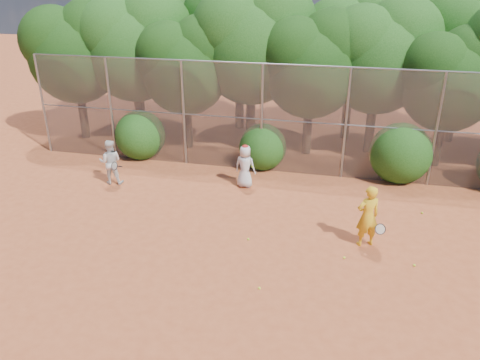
# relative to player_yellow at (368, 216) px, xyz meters

# --- Properties ---
(ground) EXTENTS (80.00, 80.00, 0.00)m
(ground) POSITION_rel_player_yellow_xyz_m (-2.80, -1.41, -0.89)
(ground) COLOR #A14724
(ground) RESTS_ON ground
(fence_back) EXTENTS (20.05, 0.09, 4.03)m
(fence_back) POSITION_rel_player_yellow_xyz_m (-2.92, 4.59, 1.16)
(fence_back) COLOR gray
(fence_back) RESTS_ON ground
(tree_0) EXTENTS (4.38, 3.81, 6.00)m
(tree_0) POSITION_rel_player_yellow_xyz_m (-12.24, 6.63, 3.04)
(tree_0) COLOR black
(tree_0) RESTS_ON ground
(tree_1) EXTENTS (4.64, 4.03, 6.35)m
(tree_1) POSITION_rel_player_yellow_xyz_m (-9.74, 7.13, 3.27)
(tree_1) COLOR black
(tree_1) RESTS_ON ground
(tree_2) EXTENTS (3.99, 3.47, 5.47)m
(tree_2) POSITION_rel_player_yellow_xyz_m (-7.25, 6.43, 2.69)
(tree_2) COLOR black
(tree_2) RESTS_ON ground
(tree_3) EXTENTS (4.89, 4.26, 6.70)m
(tree_3) POSITION_rel_player_yellow_xyz_m (-4.74, 7.44, 3.51)
(tree_3) COLOR black
(tree_3) RESTS_ON ground
(tree_4) EXTENTS (4.19, 3.64, 5.73)m
(tree_4) POSITION_rel_player_yellow_xyz_m (-2.24, 6.83, 2.87)
(tree_4) COLOR black
(tree_4) RESTS_ON ground
(tree_5) EXTENTS (4.51, 3.92, 6.17)m
(tree_5) POSITION_rel_player_yellow_xyz_m (0.26, 7.63, 3.16)
(tree_5) COLOR black
(tree_5) RESTS_ON ground
(tree_6) EXTENTS (3.86, 3.36, 5.29)m
(tree_6) POSITION_rel_player_yellow_xyz_m (2.75, 6.63, 2.58)
(tree_6) COLOR black
(tree_6) RESTS_ON ground
(tree_9) EXTENTS (4.83, 4.20, 6.62)m
(tree_9) POSITION_rel_player_yellow_xyz_m (-10.74, 9.44, 3.45)
(tree_9) COLOR black
(tree_9) RESTS_ON ground
(tree_10) EXTENTS (5.15, 4.48, 7.06)m
(tree_10) POSITION_rel_player_yellow_xyz_m (-5.73, 9.64, 3.74)
(tree_10) COLOR black
(tree_10) RESTS_ON ground
(tree_11) EXTENTS (4.64, 4.03, 6.35)m
(tree_11) POSITION_rel_player_yellow_xyz_m (-0.74, 9.23, 3.27)
(tree_11) COLOR black
(tree_11) RESTS_ON ground
(tree_12) EXTENTS (5.02, 4.37, 6.88)m
(tree_12) POSITION_rel_player_yellow_xyz_m (3.77, 9.84, 3.62)
(tree_12) COLOR black
(tree_12) RESTS_ON ground
(bush_0) EXTENTS (2.00, 2.00, 2.00)m
(bush_0) POSITION_rel_player_yellow_xyz_m (-8.80, 4.89, 0.11)
(bush_0) COLOR #174310
(bush_0) RESTS_ON ground
(bush_1) EXTENTS (1.80, 1.80, 1.80)m
(bush_1) POSITION_rel_player_yellow_xyz_m (-3.80, 4.89, 0.01)
(bush_1) COLOR #174310
(bush_1) RESTS_ON ground
(bush_2) EXTENTS (2.20, 2.20, 2.20)m
(bush_2) POSITION_rel_player_yellow_xyz_m (1.20, 4.89, 0.21)
(bush_2) COLOR #174310
(bush_2) RESTS_ON ground
(player_yellow) EXTENTS (0.90, 0.67, 1.78)m
(player_yellow) POSITION_rel_player_yellow_xyz_m (0.00, 0.00, 0.00)
(player_yellow) COLOR gold
(player_yellow) RESTS_ON ground
(player_teen) EXTENTS (0.81, 0.60, 1.54)m
(player_teen) POSITION_rel_player_yellow_xyz_m (-4.06, 3.00, -0.12)
(player_teen) COLOR silver
(player_teen) RESTS_ON ground
(player_white) EXTENTS (0.92, 0.80, 1.61)m
(player_white) POSITION_rel_player_yellow_xyz_m (-8.74, 2.21, -0.09)
(player_white) COLOR silver
(player_white) RESTS_ON ground
(ball_0) EXTENTS (0.07, 0.07, 0.07)m
(ball_0) POSITION_rel_player_yellow_xyz_m (-0.52, -0.84, -0.86)
(ball_0) COLOR #C9E82A
(ball_0) RESTS_ON ground
(ball_1) EXTENTS (0.07, 0.07, 0.07)m
(ball_1) POSITION_rel_player_yellow_xyz_m (0.47, 0.84, -0.86)
(ball_1) COLOR #C9E82A
(ball_1) RESTS_ON ground
(ball_2) EXTENTS (0.07, 0.07, 0.07)m
(ball_2) POSITION_rel_player_yellow_xyz_m (-2.46, -2.63, -0.86)
(ball_2) COLOR #C9E82A
(ball_2) RESTS_ON ground
(ball_3) EXTENTS (0.07, 0.07, 0.07)m
(ball_3) POSITION_rel_player_yellow_xyz_m (1.24, -0.79, -0.86)
(ball_3) COLOR #C9E82A
(ball_3) RESTS_ON ground
(ball_4) EXTENTS (0.07, 0.07, 0.07)m
(ball_4) POSITION_rel_player_yellow_xyz_m (-3.19, -0.51, -0.86)
(ball_4) COLOR #C9E82A
(ball_4) RESTS_ON ground
(ball_5) EXTENTS (0.07, 0.07, 0.07)m
(ball_5) POSITION_rel_player_yellow_xyz_m (1.78, 2.25, -0.86)
(ball_5) COLOR #C9E82A
(ball_5) RESTS_ON ground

